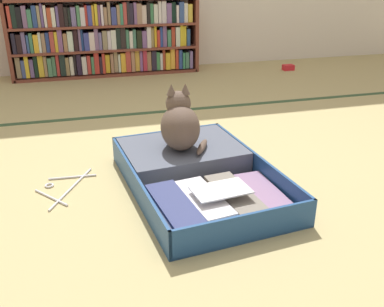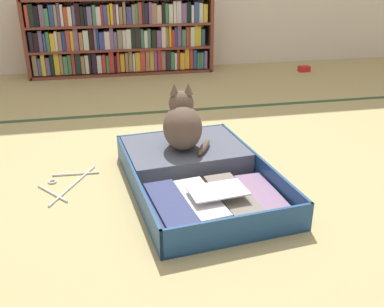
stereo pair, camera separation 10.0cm
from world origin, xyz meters
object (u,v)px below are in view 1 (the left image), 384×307
object	(u,v)px
bookshelf	(105,38)
open_suitcase	(192,172)
black_cat	(180,125)
small_red_pouch	(288,67)
clothes_hanger	(64,187)

from	to	relation	value
bookshelf	open_suitcase	bearing A→B (deg)	-85.41
open_suitcase	black_cat	world-z (taller)	black_cat
bookshelf	black_cat	distance (m)	2.11
open_suitcase	small_red_pouch	size ratio (longest dim) A/B	9.56
black_cat	open_suitcase	bearing A→B (deg)	-81.34
open_suitcase	bookshelf	bearing A→B (deg)	94.59
small_red_pouch	clothes_hanger	bearing A→B (deg)	-137.67
bookshelf	open_suitcase	world-z (taller)	bookshelf
open_suitcase	small_red_pouch	xyz separation A→B (m)	(1.47, 1.96, -0.03)
bookshelf	small_red_pouch	bearing A→B (deg)	-9.78
black_cat	small_red_pouch	bearing A→B (deg)	50.60
bookshelf	clothes_hanger	xyz separation A→B (m)	(-0.39, -2.15, -0.32)
bookshelf	black_cat	size ratio (longest dim) A/B	5.39
bookshelf	clothes_hanger	bearing A→B (deg)	-100.32
small_red_pouch	open_suitcase	bearing A→B (deg)	-126.95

